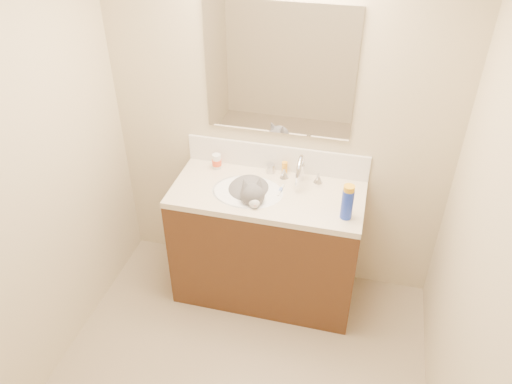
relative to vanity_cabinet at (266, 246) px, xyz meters
The scene contains 16 objects.
room_shell 1.45m from the vanity_cabinet, 90.00° to the right, with size 2.24×2.54×2.52m.
vanity_cabinet is the anchor object (origin of this frame).
counter_slab 0.43m from the vanity_cabinet, ahead, with size 1.20×0.55×0.04m, color beige.
basin 0.40m from the vanity_cabinet, 165.96° to the right, with size 0.45×0.36×0.14m, color white.
faucet 0.58m from the vanity_cabinet, 37.29° to the left, with size 0.28×0.20×0.21m.
cat 0.43m from the vanity_cabinet, behind, with size 0.41×0.43×0.32m.
backsplash 0.60m from the vanity_cabinet, 90.00° to the left, with size 1.20×0.02×0.18m, color silver.
mirror 1.16m from the vanity_cabinet, 90.00° to the left, with size 0.90×0.02×0.80m, color white.
pill_bottle 0.66m from the vanity_cabinet, 154.68° to the left, with size 0.06×0.06×0.10m, color silver.
pill_label 0.65m from the vanity_cabinet, 154.68° to the left, with size 0.06×0.06×0.04m, color #EE4D27.
silver_jar 0.53m from the vanity_cabinet, 97.52° to the left, with size 0.05×0.05×0.06m, color #B7B7BC.
amber_bottle 0.55m from the vanity_cabinet, 73.76° to the left, with size 0.04×0.04×0.09m, color orange.
toothbrush 0.46m from the vanity_cabinet, 20.73° to the left, with size 0.01×0.12×0.01m, color silver.
toothbrush_head 0.47m from the vanity_cabinet, 20.73° to the left, with size 0.02×0.03×0.02m, color #6785DC.
spray_can 0.75m from the vanity_cabinet, 15.75° to the right, with size 0.07×0.07×0.19m, color #1A34BC.
spray_cap 0.83m from the vanity_cabinet, 15.75° to the right, with size 0.06×0.06×0.04m, color gold.
Camera 1 is at (0.55, -1.50, 2.65)m, focal length 35.00 mm.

